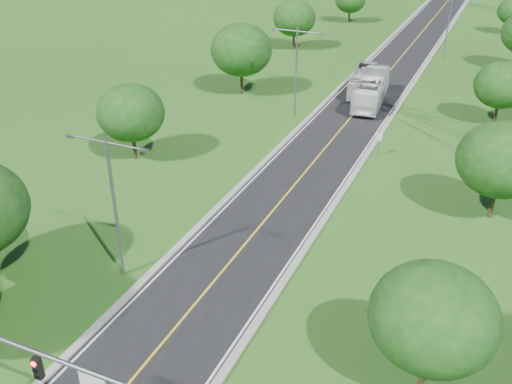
{
  "coord_description": "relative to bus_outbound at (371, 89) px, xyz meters",
  "views": [
    {
      "loc": [
        14.83,
        -13.04,
        22.9
      ],
      "look_at": [
        -0.3,
        21.2,
        3.0
      ],
      "focal_mm": 40.0,
      "sensor_mm": 36.0,
      "label": 1
    }
  ],
  "objects": [
    {
      "name": "streetlight_far_right",
      "position": [
        5.2,
        25.13,
        4.17
      ],
      "size": [
        5.9,
        0.25,
        10.0
      ],
      "color": "slate",
      "rests_on": "ground"
    },
    {
      "name": "tree_rc",
      "position": [
        14.2,
        -0.87,
        2.56
      ],
      "size": [
        5.88,
        5.88,
        6.84
      ],
      "color": "black",
      "rests_on": "ground"
    },
    {
      "name": "bus_outbound",
      "position": [
        0.0,
        0.0,
        0.0
      ],
      "size": [
        4.07,
        12.54,
        3.43
      ],
      "primitive_type": "imported",
      "rotation": [
        0.0,
        0.0,
        3.24
      ],
      "color": "white",
      "rests_on": "road"
    },
    {
      "name": "curb_left",
      "position": [
        -5.05,
        13.13,
        -1.67
      ],
      "size": [
        0.5,
        150.0,
        0.22
      ],
      "primitive_type": "cube",
      "color": "gray",
      "rests_on": "ground"
    },
    {
      "name": "tree_lc",
      "position": [
        -15.8,
        -2.87,
        3.8
      ],
      "size": [
        7.56,
        7.56,
        8.79
      ],
      "color": "black",
      "rests_on": "ground"
    },
    {
      "name": "tree_lb",
      "position": [
        -16.8,
        -24.87,
        2.87
      ],
      "size": [
        6.3,
        6.3,
        7.33
      ],
      "color": "black",
      "rests_on": "ground"
    },
    {
      "name": "tree_ra",
      "position": [
        13.2,
        -42.87,
        2.87
      ],
      "size": [
        6.3,
        6.3,
        7.33
      ],
      "color": "black",
      "rests_on": "ground"
    },
    {
      "name": "tree_le",
      "position": [
        -15.3,
        45.13,
        2.56
      ],
      "size": [
        5.88,
        5.88,
        6.84
      ],
      "color": "black",
      "rests_on": "ground"
    },
    {
      "name": "ground",
      "position": [
        -0.8,
        7.13,
        -1.78
      ],
      "size": [
        260.0,
        260.0,
        0.0
      ],
      "primitive_type": "plane",
      "color": "#255417",
      "rests_on": "ground"
    },
    {
      "name": "speed_limit_sign",
      "position": [
        4.4,
        -14.89,
        -0.18
      ],
      "size": [
        0.55,
        0.09,
        2.4
      ],
      "color": "slate",
      "rests_on": "ground"
    },
    {
      "name": "curb_right",
      "position": [
        3.45,
        13.13,
        -1.67
      ],
      "size": [
        0.5,
        150.0,
        0.22
      ],
      "primitive_type": "cube",
      "color": "gray",
      "rests_on": "ground"
    },
    {
      "name": "road",
      "position": [
        -0.8,
        13.13,
        -1.75
      ],
      "size": [
        8.0,
        150.0,
        0.06
      ],
      "primitive_type": "cube",
      "color": "black",
      "rests_on": "ground"
    },
    {
      "name": "tree_ld",
      "position": [
        -17.8,
        21.13,
        3.18
      ],
      "size": [
        6.72,
        6.72,
        7.82
      ],
      "color": "black",
      "rests_on": "ground"
    },
    {
      "name": "bus_inbound",
      "position": [
        -1.99,
        3.81,
        -0.29
      ],
      "size": [
        3.5,
        10.45,
        2.86
      ],
      "primitive_type": "imported",
      "rotation": [
        0.0,
        0.0,
        0.11
      ],
      "color": "silver",
      "rests_on": "road"
    },
    {
      "name": "streetlight_mid_left",
      "position": [
        -6.8,
        -7.87,
        4.17
      ],
      "size": [
        5.9,
        0.25,
        10.0
      ],
      "color": "slate",
      "rests_on": "ground"
    },
    {
      "name": "tree_rb",
      "position": [
        15.2,
        -22.87,
        3.18
      ],
      "size": [
        6.72,
        6.72,
        7.82
      ],
      "color": "black",
      "rests_on": "ground"
    },
    {
      "name": "streetlight_near_left",
      "position": [
        -6.8,
        -40.87,
        4.17
      ],
      "size": [
        5.9,
        0.25,
        10.0
      ],
      "color": "slate",
      "rests_on": "ground"
    }
  ]
}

